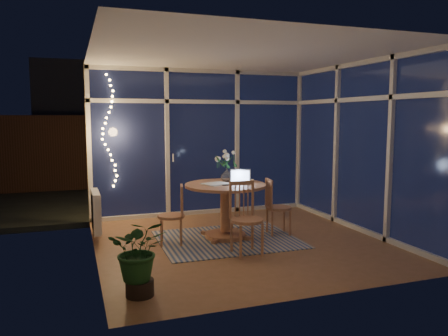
{
  "coord_description": "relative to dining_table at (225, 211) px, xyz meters",
  "views": [
    {
      "loc": [
        -2.23,
        -5.58,
        1.76
      ],
      "look_at": [
        -0.19,
        0.25,
        1.03
      ],
      "focal_mm": 35.0,
      "sensor_mm": 36.0,
      "label": 1
    }
  ],
  "objects": [
    {
      "name": "newspapers",
      "position": [
        -0.15,
        0.06,
        0.41
      ],
      "size": [
        0.44,
        0.39,
        0.01
      ],
      "primitive_type": "cube",
      "rotation": [
        0.0,
        0.0,
        0.39
      ],
      "color": "silver",
      "rests_on": "dining_table"
    },
    {
      "name": "rug",
      "position": [
        -0.0,
        -0.1,
        -0.39
      ],
      "size": [
        1.98,
        1.59,
        0.01
      ],
      "primitive_type": "cube",
      "rotation": [
        0.0,
        0.0,
        -0.01
      ],
      "color": "#B8A996",
      "rests_on": "floor"
    },
    {
      "name": "chair_left",
      "position": [
        -0.82,
        -0.06,
        0.02
      ],
      "size": [
        0.47,
        0.47,
        0.84
      ],
      "primitive_type": "cube",
      "rotation": [
        0.0,
        0.0,
        -1.79
      ],
      "color": "#9A6245",
      "rests_on": "floor"
    },
    {
      "name": "wall_front",
      "position": [
        0.16,
        -2.28,
        0.9
      ],
      "size": [
        4.0,
        0.04,
        2.6
      ],
      "primitive_type": "cube",
      "color": "silver",
      "rests_on": "floor"
    },
    {
      "name": "potted_plant",
      "position": [
        -1.49,
        -1.68,
        -0.02
      ],
      "size": [
        0.62,
        0.57,
        0.76
      ],
      "primitive_type": "imported",
      "rotation": [
        0.0,
        0.0,
        -0.2
      ],
      "color": "#18441D",
      "rests_on": "floor"
    },
    {
      "name": "phone",
      "position": [
        -0.04,
        -0.13,
        0.4
      ],
      "size": [
        0.11,
        0.06,
        0.01
      ],
      "primitive_type": "cube",
      "rotation": [
        0.0,
        0.0,
        -0.08
      ],
      "color": "black",
      "rests_on": "dining_table"
    },
    {
      "name": "chair_right",
      "position": [
        0.81,
        -0.08,
        0.03
      ],
      "size": [
        0.45,
        0.45,
        0.86
      ],
      "primitive_type": "cube",
      "rotation": [
        0.0,
        0.0,
        1.42
      ],
      "color": "#9A6245",
      "rests_on": "floor"
    },
    {
      "name": "radiator",
      "position": [
        -1.78,
        0.62,
        0.0
      ],
      "size": [
        0.1,
        0.7,
        0.58
      ],
      "primitive_type": "cube",
      "color": "silver",
      "rests_on": "wall_left"
    },
    {
      "name": "chair_front",
      "position": [
        0.0,
        -0.82,
        0.07
      ],
      "size": [
        0.45,
        0.45,
        0.95
      ],
      "primitive_type": "cube",
      "rotation": [
        0.0,
        0.0,
        0.03
      ],
      "color": "#9A6245",
      "rests_on": "floor"
    },
    {
      "name": "neighbour_roof",
      "position": [
        0.46,
        8.22,
        1.8
      ],
      "size": [
        7.0,
        3.0,
        2.2
      ],
      "primitive_type": "cube",
      "color": "#2E3138",
      "rests_on": "ground"
    },
    {
      "name": "bowl",
      "position": [
        0.39,
        0.06,
        0.42
      ],
      "size": [
        0.15,
        0.15,
        0.04
      ],
      "primitive_type": "imported",
      "rotation": [
        0.0,
        0.0,
        -0.01
      ],
      "color": "white",
      "rests_on": "dining_table"
    },
    {
      "name": "laptop",
      "position": [
        0.2,
        -0.07,
        0.51
      ],
      "size": [
        0.38,
        0.36,
        0.22
      ],
      "primitive_type": null,
      "rotation": [
        0.0,
        0.0,
        -0.39
      ],
      "color": "silver",
      "rests_on": "dining_table"
    },
    {
      "name": "window_wall_right",
      "position": [
        2.12,
        -0.28,
        0.9
      ],
      "size": [
        0.1,
        4.0,
        2.6
      ],
      "primitive_type": "cube",
      "color": "silver",
      "rests_on": "floor"
    },
    {
      "name": "garden_patio",
      "position": [
        0.66,
        4.72,
        -0.46
      ],
      "size": [
        12.0,
        6.0,
        0.1
      ],
      "primitive_type": "cube",
      "color": "black",
      "rests_on": "ground"
    },
    {
      "name": "window_wall_back",
      "position": [
        0.16,
        1.68,
        0.9
      ],
      "size": [
        4.0,
        0.1,
        2.6
      ],
      "primitive_type": "cube",
      "color": "silver",
      "rests_on": "floor"
    },
    {
      "name": "garden_shrubs",
      "position": [
        -0.64,
        3.12,
        0.05
      ],
      "size": [
        0.9,
        0.9,
        0.9
      ],
      "primitive_type": "sphere",
      "color": "black",
      "rests_on": "ground"
    },
    {
      "name": "garden_fence",
      "position": [
        0.16,
        5.22,
        0.5
      ],
      "size": [
        11.0,
        0.08,
        1.8
      ],
      "primitive_type": "cube",
      "color": "#3C2516",
      "rests_on": "ground"
    },
    {
      "name": "fairy_lights",
      "position": [
        -1.49,
        1.6,
        1.13
      ],
      "size": [
        0.24,
        0.1,
        1.85
      ],
      "primitive_type": null,
      "color": "#FFC366",
      "rests_on": "window_wall_back"
    },
    {
      "name": "ceiling",
      "position": [
        0.16,
        -0.28,
        2.2
      ],
      "size": [
        4.0,
        4.0,
        0.0
      ],
      "primitive_type": "plane",
      "color": "white",
      "rests_on": "wall_back"
    },
    {
      "name": "wall_left",
      "position": [
        -1.84,
        -0.28,
        0.9
      ],
      "size": [
        0.04,
        4.0,
        2.6
      ],
      "primitive_type": "cube",
      "color": "silver",
      "rests_on": "floor"
    },
    {
      "name": "floor",
      "position": [
        0.16,
        -0.28,
        -0.4
      ],
      "size": [
        4.0,
        4.0,
        0.0
      ],
      "primitive_type": "plane",
      "color": "brown",
      "rests_on": "ground"
    },
    {
      "name": "wall_right",
      "position": [
        2.16,
        -0.28,
        0.9
      ],
      "size": [
        0.04,
        4.0,
        2.6
      ],
      "primitive_type": "cube",
      "color": "silver",
      "rests_on": "floor"
    },
    {
      "name": "flower_vase",
      "position": [
        0.11,
        0.26,
        0.5
      ],
      "size": [
        0.2,
        0.2,
        0.21
      ],
      "primitive_type": "imported",
      "rotation": [
        0.0,
        0.0,
        -0.01
      ],
      "color": "white",
      "rests_on": "dining_table"
    },
    {
      "name": "dining_table",
      "position": [
        0.0,
        0.0,
        0.0
      ],
      "size": [
        1.19,
        1.19,
        0.8
      ],
      "primitive_type": "cylinder",
      "rotation": [
        0.0,
        0.0,
        -0.01
      ],
      "color": "#9A6245",
      "rests_on": "floor"
    },
    {
      "name": "wall_back",
      "position": [
        0.16,
        1.72,
        0.9
      ],
      "size": [
        4.0,
        0.04,
        2.6
      ],
      "primitive_type": "cube",
      "color": "silver",
      "rests_on": "floor"
    }
  ]
}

